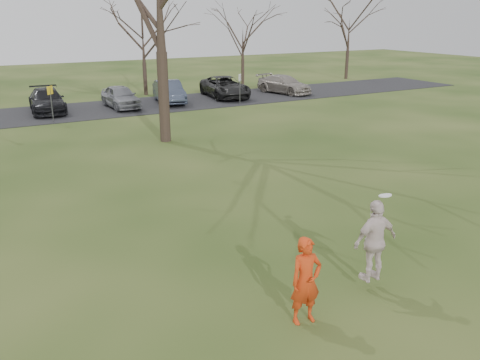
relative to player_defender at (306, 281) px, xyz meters
name	(u,v)px	position (x,y,z in m)	size (l,w,h in m)	color
ground	(329,295)	(1.04, 0.52, -0.90)	(120.00, 120.00, 0.00)	#1E380F
parking_strip	(78,111)	(1.04, 25.52, -0.88)	(62.00, 6.50, 0.04)	black
player_defender	(306,281)	(0.00, 0.00, 0.00)	(0.66, 0.43, 1.80)	red
car_3	(47,101)	(-0.68, 26.08, -0.15)	(1.99, 4.90, 1.42)	black
car_4	(121,97)	(3.76, 25.34, -0.14)	(1.69, 4.21, 1.43)	gray
car_5	(169,92)	(7.22, 25.63, -0.11)	(1.58, 4.54, 1.49)	#333B4D
car_6	(225,87)	(11.69, 25.93, -0.11)	(2.48, 5.37, 1.49)	black
car_7	(284,84)	(16.59, 25.46, -0.18)	(1.89, 4.66, 1.35)	gray
catching_play	(375,241)	(2.03, 0.28, 0.28)	(1.11, 0.50, 2.02)	silver
sign_yellow	(51,97)	(-0.96, 22.52, 0.55)	(0.35, 0.35, 2.08)	#47474C
sign_white	(240,84)	(11.04, 22.52, 0.55)	(0.35, 0.35, 2.08)	#47474C
small_tree_row	(119,42)	(5.43, 30.58, 2.99)	(55.00, 5.90, 8.50)	#352821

